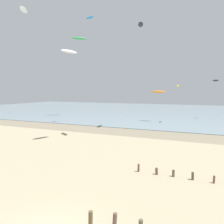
{
  "coord_description": "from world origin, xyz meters",
  "views": [
    {
      "loc": [
        6.06,
        -6.58,
        6.53
      ],
      "look_at": [
        -1.93,
        12.48,
        4.47
      ],
      "focal_mm": 33.75,
      "sensor_mm": 36.0,
      "label": 1
    }
  ],
  "objects_px": {
    "kite_aloft_1": "(90,18)",
    "kite_aloft_7": "(69,51)",
    "kite_aloft_3": "(141,25)",
    "kite_aloft_6": "(80,38)",
    "kite_aloft_2": "(159,92)",
    "kite_aloft_5": "(216,80)",
    "kite_aloft_8": "(177,86)",
    "kite_aloft_4": "(24,10)"
  },
  "relations": [
    {
      "from": "kite_aloft_1",
      "to": "kite_aloft_8",
      "type": "relative_size",
      "value": 0.92
    },
    {
      "from": "kite_aloft_2",
      "to": "kite_aloft_8",
      "type": "xyz_separation_m",
      "value": [
        3.79,
        -0.39,
        1.12
      ]
    },
    {
      "from": "kite_aloft_5",
      "to": "kite_aloft_8",
      "type": "relative_size",
      "value": 0.96
    },
    {
      "from": "kite_aloft_5",
      "to": "kite_aloft_8",
      "type": "distance_m",
      "value": 12.22
    },
    {
      "from": "kite_aloft_1",
      "to": "kite_aloft_5",
      "type": "distance_m",
      "value": 30.83
    },
    {
      "from": "kite_aloft_3",
      "to": "kite_aloft_7",
      "type": "xyz_separation_m",
      "value": [
        -5.91,
        -11.88,
        -5.9
      ]
    },
    {
      "from": "kite_aloft_7",
      "to": "kite_aloft_8",
      "type": "distance_m",
      "value": 24.24
    },
    {
      "from": "kite_aloft_2",
      "to": "kite_aloft_6",
      "type": "distance_m",
      "value": 23.72
    },
    {
      "from": "kite_aloft_2",
      "to": "kite_aloft_5",
      "type": "distance_m",
      "value": 14.72
    },
    {
      "from": "kite_aloft_1",
      "to": "kite_aloft_3",
      "type": "height_order",
      "value": "kite_aloft_1"
    },
    {
      "from": "kite_aloft_3",
      "to": "kite_aloft_6",
      "type": "height_order",
      "value": "kite_aloft_6"
    },
    {
      "from": "kite_aloft_2",
      "to": "kite_aloft_7",
      "type": "height_order",
      "value": "kite_aloft_7"
    },
    {
      "from": "kite_aloft_3",
      "to": "kite_aloft_8",
      "type": "xyz_separation_m",
      "value": [
        5.17,
        9.31,
        -9.85
      ]
    },
    {
      "from": "kite_aloft_7",
      "to": "kite_aloft_6",
      "type": "bearing_deg",
      "value": -133.49
    },
    {
      "from": "kite_aloft_4",
      "to": "kite_aloft_3",
      "type": "bearing_deg",
      "value": 82.44
    },
    {
      "from": "kite_aloft_1",
      "to": "kite_aloft_7",
      "type": "distance_m",
      "value": 16.23
    },
    {
      "from": "kite_aloft_3",
      "to": "kite_aloft_6",
      "type": "xyz_separation_m",
      "value": [
        -18.4,
        11.22,
        2.02
      ]
    },
    {
      "from": "kite_aloft_2",
      "to": "kite_aloft_3",
      "type": "relative_size",
      "value": 1.15
    },
    {
      "from": "kite_aloft_6",
      "to": "kite_aloft_8",
      "type": "bearing_deg",
      "value": -41.3
    },
    {
      "from": "kite_aloft_1",
      "to": "kite_aloft_2",
      "type": "bearing_deg",
      "value": -124.65
    },
    {
      "from": "kite_aloft_2",
      "to": "kite_aloft_5",
      "type": "xyz_separation_m",
      "value": [
        11.16,
        9.25,
        2.54
      ]
    },
    {
      "from": "kite_aloft_2",
      "to": "kite_aloft_4",
      "type": "relative_size",
      "value": 0.98
    },
    {
      "from": "kite_aloft_1",
      "to": "kite_aloft_3",
      "type": "distance_m",
      "value": 10.49
    },
    {
      "from": "kite_aloft_3",
      "to": "kite_aloft_1",
      "type": "bearing_deg",
      "value": -108.89
    },
    {
      "from": "kite_aloft_8",
      "to": "kite_aloft_5",
      "type": "bearing_deg",
      "value": -43.89
    },
    {
      "from": "kite_aloft_4",
      "to": "kite_aloft_5",
      "type": "distance_m",
      "value": 41.49
    },
    {
      "from": "kite_aloft_3",
      "to": "kite_aloft_6",
      "type": "relative_size",
      "value": 0.71
    },
    {
      "from": "kite_aloft_1",
      "to": "kite_aloft_3",
      "type": "relative_size",
      "value": 0.76
    },
    {
      "from": "kite_aloft_3",
      "to": "kite_aloft_5",
      "type": "relative_size",
      "value": 1.27
    },
    {
      "from": "kite_aloft_8",
      "to": "kite_aloft_1",
      "type": "bearing_deg",
      "value": 111.53
    },
    {
      "from": "kite_aloft_1",
      "to": "kite_aloft_7",
      "type": "bearing_deg",
      "value": 126.31
    },
    {
      "from": "kite_aloft_6",
      "to": "kite_aloft_8",
      "type": "relative_size",
      "value": 1.72
    },
    {
      "from": "kite_aloft_5",
      "to": "kite_aloft_6",
      "type": "bearing_deg",
      "value": -38.51
    },
    {
      "from": "kite_aloft_4",
      "to": "kite_aloft_7",
      "type": "relative_size",
      "value": 1.21
    },
    {
      "from": "kite_aloft_4",
      "to": "kite_aloft_6",
      "type": "distance_m",
      "value": 18.24
    },
    {
      "from": "kite_aloft_2",
      "to": "kite_aloft_7",
      "type": "xyz_separation_m",
      "value": [
        -7.3,
        -21.58,
        5.08
      ]
    },
    {
      "from": "kite_aloft_2",
      "to": "kite_aloft_3",
      "type": "height_order",
      "value": "kite_aloft_3"
    },
    {
      "from": "kite_aloft_2",
      "to": "kite_aloft_6",
      "type": "height_order",
      "value": "kite_aloft_6"
    },
    {
      "from": "kite_aloft_3",
      "to": "kite_aloft_7",
      "type": "relative_size",
      "value": 1.03
    },
    {
      "from": "kite_aloft_2",
      "to": "kite_aloft_8",
      "type": "bearing_deg",
      "value": 174.48
    },
    {
      "from": "kite_aloft_1",
      "to": "kite_aloft_2",
      "type": "height_order",
      "value": "kite_aloft_1"
    },
    {
      "from": "kite_aloft_1",
      "to": "kite_aloft_3",
      "type": "xyz_separation_m",
      "value": [
        10.05,
        -1.22,
        -2.75
      ]
    }
  ]
}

